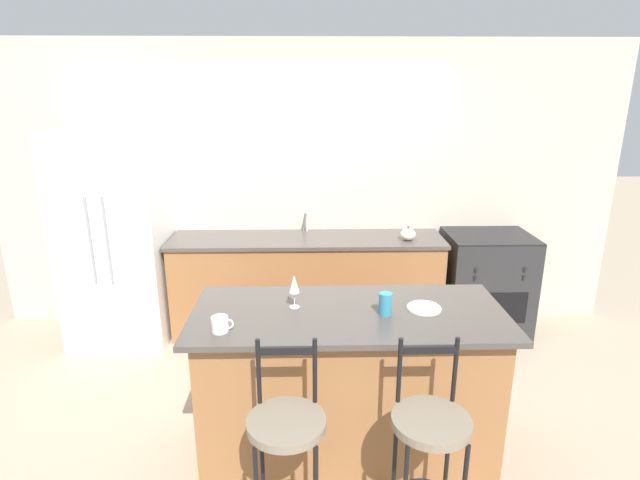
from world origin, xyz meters
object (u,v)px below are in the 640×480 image
object	(u,v)px
pumpkin_decoration	(408,234)
dinner_plate	(424,308)
coffee_mug	(220,324)
wine_glass	(294,285)
bar_stool_near	(287,441)
bar_stool_far	(429,440)
refrigerator	(118,238)
tumbler_cup	(385,304)
oven_range	(485,282)

from	to	relation	value
pumpkin_decoration	dinner_plate	bearing A→B (deg)	-97.30
coffee_mug	pumpkin_decoration	distance (m)	2.29
dinner_plate	wine_glass	world-z (taller)	wine_glass
bar_stool_near	bar_stool_far	distance (m)	0.71
bar_stool_near	coffee_mug	bearing A→B (deg)	130.42
bar_stool_far	wine_glass	distance (m)	1.16
refrigerator	coffee_mug	bearing A→B (deg)	-56.01
dinner_plate	coffee_mug	bearing A→B (deg)	-167.43
tumbler_cup	bar_stool_near	bearing A→B (deg)	-131.59
wine_glass	tumbler_cup	bearing A→B (deg)	-12.15
tumbler_cup	pumpkin_decoration	world-z (taller)	tumbler_cup
bar_stool_near	dinner_plate	bearing A→B (deg)	41.04
oven_range	coffee_mug	bearing A→B (deg)	-139.13
coffee_mug	pumpkin_decoration	size ratio (longest dim) A/B	0.90
wine_glass	pumpkin_decoration	size ratio (longest dim) A/B	1.52
oven_range	pumpkin_decoration	bearing A→B (deg)	-174.23
oven_range	tumbler_cup	world-z (taller)	tumbler_cup
coffee_mug	pumpkin_decoration	world-z (taller)	pumpkin_decoration
tumbler_cup	pumpkin_decoration	distance (m)	1.68
pumpkin_decoration	oven_range	bearing A→B (deg)	5.77
bar_stool_near	dinner_plate	distance (m)	1.15
oven_range	dinner_plate	distance (m)	1.96
wine_glass	dinner_plate	bearing A→B (deg)	-3.25
bar_stool_far	pumpkin_decoration	bearing A→B (deg)	82.24
bar_stool_near	wine_glass	world-z (taller)	wine_glass
dinner_plate	tumbler_cup	world-z (taller)	tumbler_cup
oven_range	wine_glass	size ratio (longest dim) A/B	4.50
dinner_plate	wine_glass	bearing A→B (deg)	176.75
bar_stool_far	coffee_mug	xyz separation A→B (m)	(-1.09, 0.45, 0.42)
refrigerator	oven_range	bearing A→B (deg)	0.95
bar_stool_near	coffee_mug	distance (m)	0.72
bar_stool_far	wine_glass	bearing A→B (deg)	131.85
bar_stool_far	dinner_plate	size ratio (longest dim) A/B	5.11
refrigerator	dinner_plate	size ratio (longest dim) A/B	9.17
refrigerator	pumpkin_decoration	bearing A→B (deg)	-0.49
wine_glass	coffee_mug	xyz separation A→B (m)	(-0.40, -0.31, -0.11)
pumpkin_decoration	refrigerator	bearing A→B (deg)	179.51
bar_stool_far	wine_glass	size ratio (longest dim) A/B	5.07
refrigerator	tumbler_cup	size ratio (longest dim) A/B	14.04
dinner_plate	wine_glass	size ratio (longest dim) A/B	0.99
tumbler_cup	dinner_plate	bearing A→B (deg)	16.09
refrigerator	dinner_plate	distance (m)	2.90
wine_glass	tumbler_cup	world-z (taller)	wine_glass
oven_range	bar_stool_far	world-z (taller)	bar_stool_far
bar_stool_near	bar_stool_far	world-z (taller)	same
bar_stool_far	dinner_plate	bearing A→B (deg)	81.27
oven_range	pumpkin_decoration	world-z (taller)	pumpkin_decoration
dinner_plate	pumpkin_decoration	world-z (taller)	pumpkin_decoration
bar_stool_near	pumpkin_decoration	xyz separation A→B (m)	(1.02, 2.26, 0.40)
coffee_mug	wine_glass	bearing A→B (deg)	37.75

